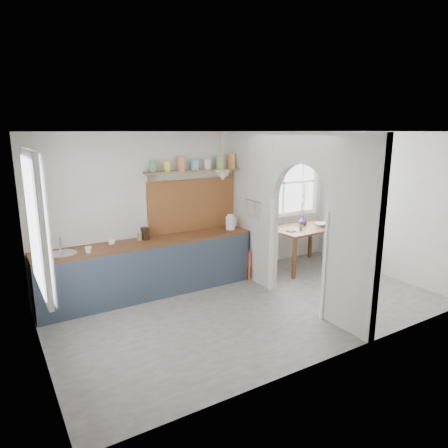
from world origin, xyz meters
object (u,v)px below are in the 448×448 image
dining_table (303,247)px  vase (303,221)px  chair_right (335,239)px  chair_left (262,251)px  kettle (231,222)px

dining_table → vase: size_ratio=7.24×
vase → chair_right: bearing=-6.5°
chair_left → vase: (1.04, 0.09, 0.44)m
chair_right → vase: 0.96m
dining_table → chair_left: chair_left is taller
chair_left → vase: vase is taller
chair_right → kettle: bearing=108.3°
chair_left → chair_right: (1.87, -0.01, -0.03)m
chair_left → chair_right: bearing=93.0°
dining_table → chair_right: size_ratio=1.51×
chair_right → chair_left: bearing=112.9°
chair_left → vase: 1.13m
chair_right → kettle: (-2.44, 0.21, 0.61)m
kettle → dining_table: bearing=-31.3°
chair_left → dining_table: bearing=89.3°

